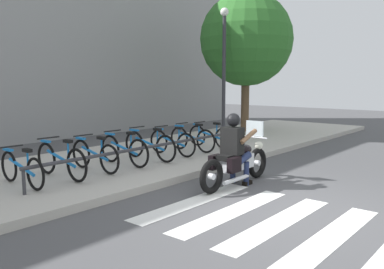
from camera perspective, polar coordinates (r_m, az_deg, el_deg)
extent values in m
plane|color=#4C4C4F|center=(6.67, 14.67, -10.60)|extent=(48.00, 48.00, 0.00)
cube|color=#B7B2A8|center=(9.66, -12.23, -4.41)|extent=(24.00, 4.40, 0.15)
cube|color=white|center=(5.85, 19.28, -13.39)|extent=(2.80, 0.40, 0.01)
cube|color=white|center=(6.15, 12.15, -12.08)|extent=(2.80, 0.40, 0.01)
cube|color=white|center=(6.54, 5.83, -10.74)|extent=(2.80, 0.40, 0.01)
cube|color=white|center=(6.99, 0.33, -9.47)|extent=(2.80, 0.40, 0.01)
torus|color=black|center=(8.70, 9.24, -4.00)|extent=(0.65, 0.12, 0.65)
cylinder|color=silver|center=(8.70, 9.24, -4.00)|extent=(0.12, 0.10, 0.12)
torus|color=black|center=(7.40, 2.80, -5.97)|extent=(0.65, 0.12, 0.65)
cylinder|color=silver|center=(7.40, 2.80, -5.97)|extent=(0.12, 0.10, 0.12)
cube|color=silver|center=(8.01, 6.30, -3.93)|extent=(0.88, 0.28, 0.28)
ellipsoid|color=black|center=(8.15, 7.18, -2.17)|extent=(0.52, 0.28, 0.22)
cube|color=black|center=(7.80, 5.41, -3.11)|extent=(0.56, 0.28, 0.10)
cube|color=black|center=(7.81, 3.33, -3.90)|extent=(0.32, 0.12, 0.28)
cube|color=black|center=(7.56, 6.01, -4.31)|extent=(0.32, 0.12, 0.28)
cylinder|color=silver|center=(8.47, 8.76, -0.37)|extent=(0.03, 0.62, 0.03)
sphere|color=white|center=(8.68, 9.46, -1.53)|extent=(0.18, 0.18, 0.18)
cube|color=silver|center=(8.48, 8.90, 0.85)|extent=(0.04, 0.40, 0.32)
cylinder|color=silver|center=(7.76, 6.28, -6.35)|extent=(0.80, 0.08, 0.08)
cube|color=black|center=(7.81, 5.73, -0.87)|extent=(0.26, 0.40, 0.52)
sphere|color=black|center=(7.79, 5.90, 2.07)|extent=(0.26, 0.26, 0.26)
cylinder|color=brown|center=(8.11, 5.37, 0.01)|extent=(0.52, 0.09, 0.26)
cylinder|color=brown|center=(7.87, 8.01, -0.26)|extent=(0.52, 0.09, 0.26)
cylinder|color=#1E284C|center=(8.08, 5.36, -3.17)|extent=(0.44, 0.14, 0.24)
cylinder|color=#1E284C|center=(8.24, 5.81, -5.20)|extent=(0.11, 0.11, 0.47)
cube|color=black|center=(8.32, 5.95, -6.47)|extent=(0.24, 0.10, 0.08)
cylinder|color=#1E284C|center=(7.91, 7.27, -3.43)|extent=(0.44, 0.14, 0.24)
cylinder|color=#1E284C|center=(8.07, 7.70, -5.51)|extent=(0.11, 0.11, 0.47)
cube|color=black|center=(8.15, 7.83, -6.80)|extent=(0.24, 0.10, 0.08)
torus|color=black|center=(8.38, -24.50, -4.14)|extent=(0.05, 0.59, 0.59)
torus|color=black|center=(7.52, -21.32, -5.26)|extent=(0.05, 0.59, 0.59)
cylinder|color=blue|center=(7.93, -23.02, -4.25)|extent=(0.07, 0.87, 0.24)
cylinder|color=blue|center=(7.69, -22.26, -3.42)|extent=(0.04, 0.04, 0.36)
cube|color=black|center=(7.66, -22.33, -2.09)|extent=(0.10, 0.20, 0.06)
cylinder|color=black|center=(8.22, -24.36, -1.57)|extent=(0.48, 0.03, 0.03)
cube|color=blue|center=(8.32, -24.62, -1.97)|extent=(0.08, 0.28, 0.04)
torus|color=black|center=(8.78, -19.93, -3.18)|extent=(0.06, 0.65, 0.65)
torus|color=black|center=(7.88, -16.02, -4.22)|extent=(0.06, 0.65, 0.65)
cylinder|color=blue|center=(8.31, -18.10, -3.23)|extent=(0.07, 0.96, 0.26)
cylinder|color=blue|center=(8.06, -17.14, -2.31)|extent=(0.04, 0.04, 0.40)
cube|color=black|center=(8.02, -17.20, -0.91)|extent=(0.10, 0.20, 0.06)
cylinder|color=black|center=(8.62, -19.70, -0.44)|extent=(0.48, 0.03, 0.03)
cube|color=blue|center=(8.72, -20.03, -0.90)|extent=(0.08, 0.28, 0.04)
torus|color=black|center=(9.16, -15.43, -2.64)|extent=(0.06, 0.63, 0.63)
torus|color=black|center=(8.38, -11.64, -3.47)|extent=(0.06, 0.63, 0.63)
cylinder|color=blue|center=(8.75, -13.63, -2.62)|extent=(0.07, 0.88, 0.24)
cylinder|color=blue|center=(8.53, -12.70, -1.76)|extent=(0.04, 0.04, 0.39)
cube|color=black|center=(8.50, -12.74, -0.48)|extent=(0.10, 0.20, 0.06)
cylinder|color=black|center=(9.02, -15.17, -0.11)|extent=(0.48, 0.03, 0.03)
cube|color=blue|center=(9.11, -15.50, -0.53)|extent=(0.08, 0.28, 0.04)
torus|color=black|center=(9.63, -11.51, -1.98)|extent=(0.06, 0.65, 0.65)
torus|color=black|center=(8.89, -7.57, -2.69)|extent=(0.06, 0.65, 0.65)
cylinder|color=blue|center=(9.24, -9.63, -1.92)|extent=(0.07, 0.88, 0.24)
cylinder|color=blue|center=(9.03, -8.64, -1.06)|extent=(0.04, 0.04, 0.40)
cube|color=black|center=(9.00, -8.67, 0.19)|extent=(0.10, 0.20, 0.06)
cylinder|color=black|center=(9.49, -11.21, 0.51)|extent=(0.48, 0.03, 0.03)
cube|color=blue|center=(9.58, -11.56, 0.09)|extent=(0.08, 0.28, 0.04)
torus|color=black|center=(10.18, -8.16, -1.35)|extent=(0.06, 0.66, 0.66)
torus|color=black|center=(9.40, -3.74, -2.04)|extent=(0.06, 0.66, 0.66)
cylinder|color=blue|center=(9.77, -6.04, -1.30)|extent=(0.07, 0.97, 0.26)
cylinder|color=blue|center=(9.55, -4.93, -0.47)|extent=(0.04, 0.04, 0.40)
cube|color=black|center=(9.53, -4.94, 0.73)|extent=(0.10, 0.20, 0.06)
cylinder|color=black|center=(10.04, -7.79, 1.04)|extent=(0.48, 0.03, 0.03)
cube|color=blue|center=(10.13, -8.19, 0.63)|extent=(0.08, 0.28, 0.04)
torus|color=black|center=(10.69, -4.72, -0.98)|extent=(0.06, 0.62, 0.62)
torus|color=black|center=(10.03, -0.83, -1.52)|extent=(0.06, 0.62, 0.62)
cylinder|color=blue|center=(10.34, -2.84, -0.90)|extent=(0.07, 0.86, 0.24)
cylinder|color=blue|center=(10.16, -1.85, -0.14)|extent=(0.04, 0.04, 0.38)
cube|color=black|center=(10.13, -1.86, 0.92)|extent=(0.10, 0.20, 0.06)
cylinder|color=black|center=(10.56, -4.38, 1.18)|extent=(0.48, 0.03, 0.03)
cube|color=blue|center=(10.64, -4.74, 0.81)|extent=(0.08, 0.28, 0.04)
torus|color=black|center=(11.26, -1.82, -0.49)|extent=(0.06, 0.64, 0.63)
torus|color=black|center=(10.65, 1.97, -0.96)|extent=(0.06, 0.64, 0.63)
cylinder|color=blue|center=(10.94, 0.02, -0.38)|extent=(0.07, 0.85, 0.24)
cylinder|color=blue|center=(10.77, 0.99, 0.36)|extent=(0.04, 0.04, 0.39)
cube|color=black|center=(10.74, 0.99, 1.39)|extent=(0.10, 0.20, 0.06)
cylinder|color=black|center=(11.14, -1.47, 1.61)|extent=(0.48, 0.03, 0.03)
cube|color=blue|center=(11.22, -1.83, 1.25)|extent=(0.08, 0.28, 0.04)
torus|color=black|center=(11.87, 0.76, -0.13)|extent=(0.05, 0.61, 0.61)
torus|color=black|center=(11.29, 4.50, -0.56)|extent=(0.05, 0.61, 0.61)
cylinder|color=blue|center=(11.56, 2.58, -0.04)|extent=(0.07, 0.86, 0.24)
cylinder|color=blue|center=(11.40, 3.54, 0.63)|extent=(0.04, 0.04, 0.37)
cube|color=black|center=(11.38, 3.54, 1.57)|extent=(0.10, 0.20, 0.06)
cylinder|color=black|center=(11.76, 1.12, 1.78)|extent=(0.48, 0.03, 0.03)
cube|color=blue|center=(11.83, 0.76, 1.45)|extent=(0.08, 0.28, 0.04)
cylinder|color=#333338|center=(9.10, -5.46, -1.65)|extent=(6.22, 0.07, 0.07)
cylinder|color=#333338|center=(7.37, -22.74, -6.19)|extent=(0.06, 0.06, 0.45)
cylinder|color=#333338|center=(11.46, 5.52, -0.88)|extent=(0.06, 0.06, 0.45)
cylinder|color=#2D2D33|center=(13.60, 4.53, 7.70)|extent=(0.12, 0.12, 4.18)
sphere|color=white|center=(13.78, 4.63, 16.92)|extent=(0.28, 0.28, 0.28)
cylinder|color=brown|center=(15.48, 7.53, 4.33)|extent=(0.30, 0.30, 2.39)
sphere|color=#2D6B28|center=(15.53, 7.69, 13.23)|extent=(3.47, 3.47, 3.47)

